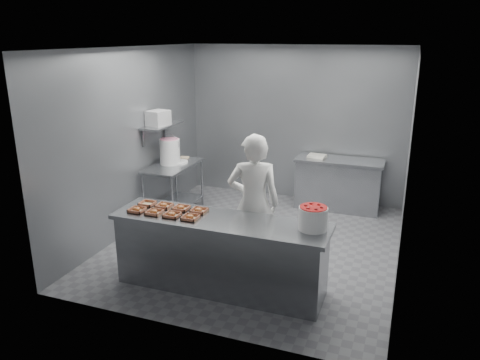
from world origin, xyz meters
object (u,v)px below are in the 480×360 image
(tray_1, at_px, (154,212))
(tray_2, at_px, (172,215))
(prep_table, at_px, (174,182))
(worker, at_px, (254,204))
(service_counter, at_px, (220,254))
(glaze_bucket, at_px, (170,151))
(tray_5, at_px, (164,206))
(tray_7, at_px, (199,210))
(appliance, at_px, (158,118))
(tray_3, at_px, (190,217))
(strawberry_tub, at_px, (313,217))
(tray_0, at_px, (137,210))
(tray_4, at_px, (147,204))
(back_counter, at_px, (338,184))
(tray_6, at_px, (181,208))

(tray_1, relative_size, tray_2, 1.00)
(prep_table, bearing_deg, worker, -35.90)
(service_counter, distance_m, glaze_bucket, 2.69)
(tray_2, height_order, glaze_bucket, glaze_bucket)
(tray_5, distance_m, tray_7, 0.48)
(service_counter, height_order, appliance, appliance)
(tray_3, relative_size, glaze_bucket, 0.37)
(strawberry_tub, bearing_deg, tray_0, -174.64)
(tray_4, bearing_deg, prep_table, 108.40)
(prep_table, xyz_separation_m, tray_7, (1.33, -1.83, 0.33))
(service_counter, relative_size, appliance, 8.10)
(tray_1, distance_m, glaze_bucket, 2.29)
(back_counter, xyz_separation_m, tray_2, (-1.46, -3.37, 0.47))
(tray_3, height_order, tray_5, same)
(tray_2, xyz_separation_m, glaze_bucket, (-1.15, 2.09, 0.20))
(tray_1, distance_m, tray_5, 0.24)
(tray_2, bearing_deg, strawberry_tub, 6.91)
(tray_5, bearing_deg, tray_7, 0.00)
(strawberry_tub, xyz_separation_m, glaze_bucket, (-2.79, 1.89, 0.08))
(tray_5, bearing_deg, service_counter, -8.50)
(tray_2, relative_size, tray_3, 1.00)
(tray_0, height_order, glaze_bucket, glaze_bucket)
(tray_3, bearing_deg, tray_1, 180.00)
(prep_table, distance_m, back_counter, 2.87)
(tray_2, relative_size, tray_7, 1.00)
(tray_3, bearing_deg, worker, 53.15)
(tray_3, bearing_deg, appliance, 127.40)
(tray_5, relative_size, appliance, 0.58)
(tray_0, distance_m, tray_4, 0.24)
(tray_6, xyz_separation_m, glaze_bucket, (-1.15, 1.85, 0.20))
(prep_table, bearing_deg, tray_6, -59.32)
(tray_2, height_order, tray_7, same)
(tray_1, relative_size, tray_5, 1.00)
(service_counter, relative_size, tray_4, 13.88)
(tray_0, bearing_deg, glaze_bucket, 107.67)
(tray_0, height_order, tray_6, same)
(back_counter, xyz_separation_m, tray_7, (-1.22, -3.13, 0.47))
(appliance, bearing_deg, tray_1, -49.48)
(tray_4, distance_m, appliance, 2.03)
(tray_5, height_order, appliance, appliance)
(tray_5, bearing_deg, strawberry_tub, -1.24)
(back_counter, distance_m, appliance, 3.30)
(tray_6, relative_size, strawberry_tub, 0.59)
(back_counter, height_order, tray_6, tray_6)
(prep_table, height_order, glaze_bucket, glaze_bucket)
(tray_2, bearing_deg, glaze_bucket, 118.74)
(tray_2, distance_m, strawberry_tub, 1.66)
(tray_1, bearing_deg, prep_table, 112.22)
(prep_table, bearing_deg, tray_3, -57.37)
(back_counter, height_order, glaze_bucket, glaze_bucket)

